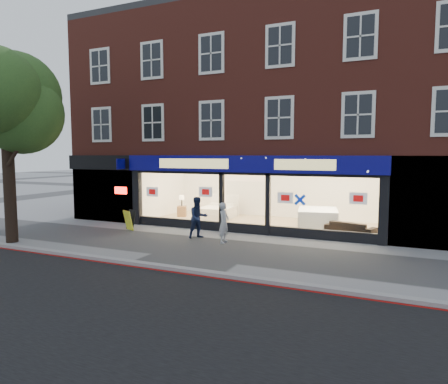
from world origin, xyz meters
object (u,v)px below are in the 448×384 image
Objects in this scene: sofa at (350,228)px; mattress_stack at (318,218)px; a_board at (130,220)px; pedestrian_blue at (198,218)px; display_bed at (218,211)px; pedestrian_grey at (224,223)px.

mattress_stack is at bearing -20.57° from sofa.
sofa is at bearing 38.18° from a_board.
mattress_stack is at bearing -8.50° from pedestrian_blue.
display_bed is 1.05× the size of sofa.
display_bed is at bearing 171.00° from mattress_stack.
pedestrian_blue reaches higher than sofa.
pedestrian_blue reaches higher than mattress_stack.
sofa is 1.26× the size of pedestrian_grey.
display_bed is 2.27× the size of a_board.
pedestrian_blue is (-5.57, -2.54, 0.44)m from sofa.
pedestrian_grey reaches higher than sofa.
sofa is at bearing -26.51° from pedestrian_blue.
sofa is (6.80, -2.00, -0.03)m from display_bed.
mattress_stack is at bearing -11.41° from display_bed.
a_board is at bearing -121.22° from display_bed.
pedestrian_grey is (4.88, -0.64, 0.32)m from a_board.
pedestrian_blue is at bearing 75.25° from pedestrian_grey.
pedestrian_blue is at bearing 41.15° from sofa.
sofa is 9.43m from a_board.
mattress_stack is 1.45× the size of pedestrian_blue.
pedestrian_blue is (-1.30, 0.36, 0.06)m from pedestrian_grey.
mattress_stack is at bearing -33.04° from pedestrian_grey.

